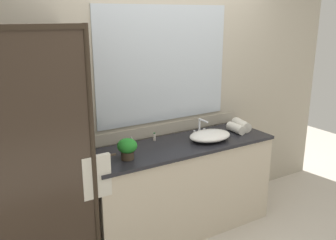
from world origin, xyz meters
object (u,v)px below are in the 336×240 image
object	(u,v)px
amenity_bottle_conditioner	(154,137)
rolled_towel_near_edge	(241,125)
rolled_towel_middle	(236,128)
amenity_bottle_body_wash	(131,142)
faucet	(200,130)
potted_plant	(127,147)
sink_basin	(210,136)

from	to	relation	value
amenity_bottle_conditioner	rolled_towel_near_edge	distance (m)	0.95
amenity_bottle_conditioner	rolled_towel_near_edge	size ratio (longest dim) A/B	0.32
amenity_bottle_conditioner	rolled_towel_middle	world-z (taller)	rolled_towel_middle
amenity_bottle_body_wash	rolled_towel_middle	size ratio (longest dim) A/B	0.45
faucet	rolled_towel_near_edge	xyz separation A→B (m)	(0.48, -0.07, -0.01)
faucet	potted_plant	world-z (taller)	potted_plant
sink_basin	rolled_towel_middle	world-z (taller)	rolled_towel_middle
sink_basin	faucet	xyz separation A→B (m)	(0.00, 0.16, 0.02)
potted_plant	amenity_bottle_body_wash	distance (m)	0.29
rolled_towel_middle	potted_plant	bearing A→B (deg)	-176.62
sink_basin	rolled_towel_middle	size ratio (longest dim) A/B	2.04
faucet	rolled_towel_middle	size ratio (longest dim) A/B	0.84
faucet	rolled_towel_middle	xyz separation A→B (m)	(0.37, -0.11, -0.01)
potted_plant	amenity_bottle_body_wash	bearing A→B (deg)	57.47
sink_basin	potted_plant	distance (m)	0.88
potted_plant	rolled_towel_middle	distance (m)	1.24
potted_plant	amenity_bottle_conditioner	xyz separation A→B (m)	(0.42, 0.29, -0.06)
amenity_bottle_body_wash	rolled_towel_middle	xyz separation A→B (m)	(1.09, -0.17, 0.00)
potted_plant	amenity_bottle_body_wash	world-z (taller)	potted_plant
potted_plant	rolled_towel_middle	size ratio (longest dim) A/B	0.85
potted_plant	amenity_bottle_conditioner	bearing A→B (deg)	34.64
rolled_towel_near_edge	amenity_bottle_conditioner	bearing A→B (deg)	169.56
potted_plant	amenity_bottle_conditioner	size ratio (longest dim) A/B	2.27
potted_plant	rolled_towel_middle	bearing A→B (deg)	3.38
sink_basin	amenity_bottle_body_wash	size ratio (longest dim) A/B	4.51
amenity_bottle_conditioner	rolled_towel_middle	bearing A→B (deg)	-14.59
sink_basin	rolled_towel_near_edge	size ratio (longest dim) A/B	1.75
potted_plant	rolled_towel_near_edge	size ratio (longest dim) A/B	0.73
sink_basin	amenity_bottle_body_wash	xyz separation A→B (m)	(-0.72, 0.22, 0.00)
sink_basin	rolled_towel_middle	distance (m)	0.37
potted_plant	rolled_towel_near_edge	bearing A→B (deg)	4.90
amenity_bottle_body_wash	rolled_towel_near_edge	bearing A→B (deg)	-5.90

